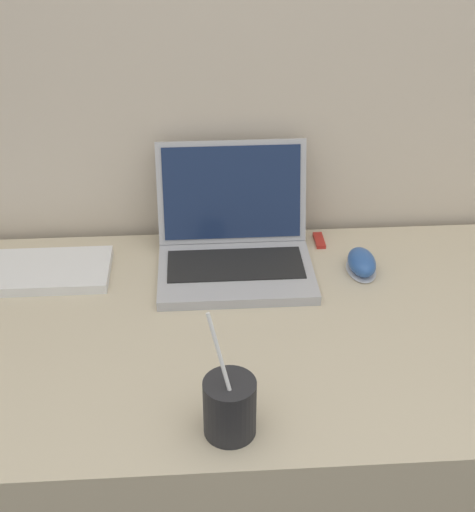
{
  "coord_description": "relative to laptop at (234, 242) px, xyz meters",
  "views": [
    {
      "loc": [
        -0.18,
        -0.7,
        1.54
      ],
      "look_at": [
        -0.11,
        0.45,
        0.82
      ],
      "focal_mm": 50.0,
      "sensor_mm": 36.0,
      "label": 1
    }
  ],
  "objects": [
    {
      "name": "usb_stick",
      "position": [
        0.19,
        0.08,
        -0.05
      ],
      "size": [
        0.02,
        0.06,
        0.01
      ],
      "color": "#B2261E",
      "rests_on": "desk"
    },
    {
      "name": "laptop",
      "position": [
        0.0,
        0.0,
        0.0
      ],
      "size": [
        0.31,
        0.28,
        0.23
      ],
      "color": "#ADADB2",
      "rests_on": "desk"
    },
    {
      "name": "desk",
      "position": [
        0.11,
        -0.21,
        -0.42
      ],
      "size": [
        1.49,
        0.68,
        0.74
      ],
      "color": "beige",
      "rests_on": "ground_plane"
    },
    {
      "name": "drink_cup",
      "position": [
        -0.04,
        -0.47,
        -0.0
      ],
      "size": [
        0.08,
        0.08,
        0.21
      ],
      "color": "#232326",
      "rests_on": "desk"
    },
    {
      "name": "computer_mouse",
      "position": [
        0.26,
        -0.04,
        -0.03
      ],
      "size": [
        0.06,
        0.1,
        0.04
      ],
      "color": "#B2B2B7",
      "rests_on": "desk"
    }
  ]
}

